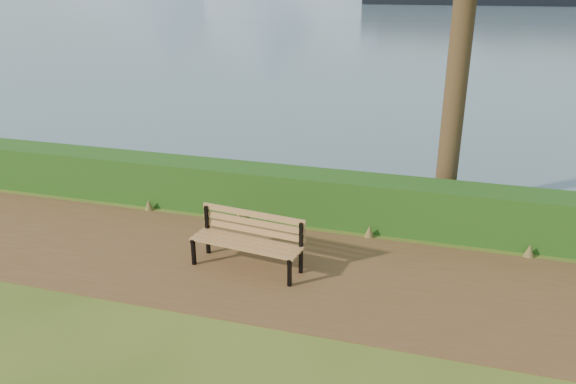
% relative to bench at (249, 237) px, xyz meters
% --- Properties ---
extents(ground, '(140.00, 140.00, 0.00)m').
position_rel_bench_xyz_m(ground, '(0.23, -0.27, -0.57)').
color(ground, '#3A4E16').
rests_on(ground, ground).
extents(path, '(40.00, 3.40, 0.01)m').
position_rel_bench_xyz_m(path, '(0.23, 0.03, -0.56)').
color(path, brown).
rests_on(path, ground).
extents(hedge, '(32.00, 0.85, 1.00)m').
position_rel_bench_xyz_m(hedge, '(0.23, 2.33, -0.07)').
color(hedge, '#194915').
rests_on(hedge, ground).
extents(bench, '(2.02, 0.82, 0.98)m').
position_rel_bench_xyz_m(bench, '(0.00, 0.00, 0.00)').
color(bench, black).
rests_on(bench, ground).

